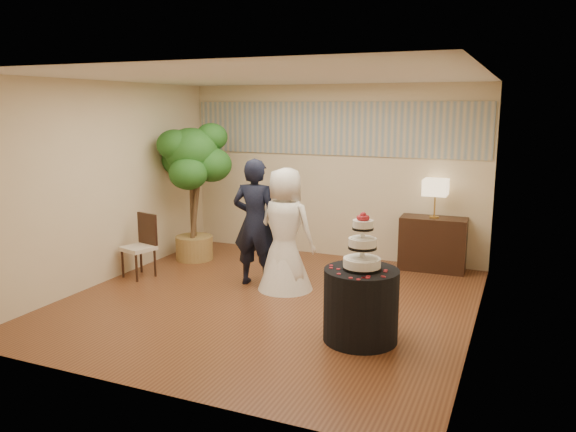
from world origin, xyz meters
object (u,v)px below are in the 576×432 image
at_px(table_lamp, 435,198).
at_px(side_chair, 138,246).
at_px(cake_table, 361,305).
at_px(console, 433,244).
at_px(wedding_cake, 363,241).
at_px(ficus_tree, 193,191).
at_px(bride, 285,229).
at_px(groom, 255,222).

xyz_separation_m(table_lamp, side_chair, (-3.88, -2.05, -0.64)).
xyz_separation_m(cake_table, console, (0.28, 2.96, 0.02)).
bearing_deg(wedding_cake, ficus_tree, 148.63).
bearing_deg(table_lamp, bride, -134.76).
xyz_separation_m(wedding_cake, console, (0.28, 2.96, -0.68)).
distance_m(groom, cake_table, 2.32).
bearing_deg(groom, ficus_tree, -33.31).
height_order(wedding_cake, console, wedding_cake).
relative_size(groom, table_lamp, 3.05).
distance_m(console, ficus_tree, 3.83).
distance_m(wedding_cake, side_chair, 3.76).
relative_size(cake_table, console, 0.81).
distance_m(groom, side_chair, 1.81).
bearing_deg(groom, table_lamp, -147.94).
distance_m(groom, wedding_cake, 2.28).
relative_size(groom, cake_table, 2.24).
xyz_separation_m(console, ficus_tree, (-3.66, -0.90, 0.71)).
relative_size(wedding_cake, side_chair, 0.66).
xyz_separation_m(groom, side_chair, (-1.72, -0.37, -0.42)).
xyz_separation_m(groom, ficus_tree, (-1.50, 0.78, 0.24)).
distance_m(cake_table, table_lamp, 3.06).
height_order(groom, console, groom).
relative_size(cake_table, table_lamp, 1.36).
bearing_deg(cake_table, bride, 138.46).
bearing_deg(ficus_tree, groom, -27.41).
bearing_deg(table_lamp, groom, -142.05).
xyz_separation_m(table_lamp, ficus_tree, (-3.66, -0.90, 0.02)).
bearing_deg(bride, side_chair, 14.04).
bearing_deg(table_lamp, console, 0.00).
relative_size(bride, ficus_tree, 0.74).
xyz_separation_m(groom, wedding_cake, (1.87, -1.28, 0.20)).
bearing_deg(groom, console, -147.94).
bearing_deg(cake_table, groom, 145.69).
bearing_deg(bride, ficus_tree, -17.16).
bearing_deg(table_lamp, cake_table, -95.44).
distance_m(bride, table_lamp, 2.42).
bearing_deg(cake_table, wedding_cake, 0.00).
height_order(wedding_cake, ficus_tree, ficus_tree).
relative_size(bride, console, 1.71).
height_order(console, side_chair, side_chair).
bearing_deg(groom, cake_table, 139.79).
bearing_deg(console, groom, -144.06).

